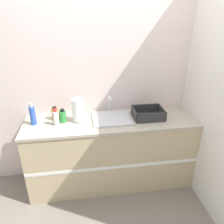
{
  "coord_description": "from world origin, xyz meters",
  "views": [
    {
      "loc": [
        -0.33,
        -1.99,
        2.09
      ],
      "look_at": [
        0.0,
        0.26,
        1.03
      ],
      "focal_mm": 35.0,
      "sensor_mm": 36.0,
      "label": 1
    }
  ],
  "objects_px": {
    "sink": "(112,117)",
    "bottle_blue": "(33,115)",
    "bottle_white_spray": "(56,118)",
    "paper_towel_roll": "(78,110)",
    "bottle_green": "(63,116)",
    "bottle_amber": "(55,114)",
    "dish_rack": "(148,115)"
  },
  "relations": [
    {
      "from": "sink",
      "to": "bottle_blue",
      "type": "relative_size",
      "value": 1.72
    },
    {
      "from": "bottle_white_spray",
      "to": "paper_towel_roll",
      "type": "bearing_deg",
      "value": 13.23
    },
    {
      "from": "sink",
      "to": "bottle_green",
      "type": "relative_size",
      "value": 2.79
    },
    {
      "from": "bottle_amber",
      "to": "bottle_white_spray",
      "type": "bearing_deg",
      "value": -81.04
    },
    {
      "from": "bottle_green",
      "to": "bottle_white_spray",
      "type": "relative_size",
      "value": 0.83
    },
    {
      "from": "dish_rack",
      "to": "bottle_green",
      "type": "relative_size",
      "value": 2.18
    },
    {
      "from": "bottle_amber",
      "to": "bottle_blue",
      "type": "bearing_deg",
      "value": -158.64
    },
    {
      "from": "paper_towel_roll",
      "to": "bottle_green",
      "type": "height_order",
      "value": "paper_towel_roll"
    },
    {
      "from": "dish_rack",
      "to": "bottle_blue",
      "type": "distance_m",
      "value": 1.34
    },
    {
      "from": "bottle_green",
      "to": "bottle_amber",
      "type": "bearing_deg",
      "value": 137.94
    },
    {
      "from": "bottle_white_spray",
      "to": "bottle_blue",
      "type": "height_order",
      "value": "bottle_blue"
    },
    {
      "from": "bottle_green",
      "to": "bottle_blue",
      "type": "relative_size",
      "value": 0.62
    },
    {
      "from": "bottle_green",
      "to": "paper_towel_roll",
      "type": "bearing_deg",
      "value": -1.12
    },
    {
      "from": "bottle_amber",
      "to": "paper_towel_roll",
      "type": "bearing_deg",
      "value": -18.01
    },
    {
      "from": "sink",
      "to": "bottle_amber",
      "type": "xyz_separation_m",
      "value": [
        -0.66,
        0.09,
        0.05
      ]
    },
    {
      "from": "bottle_green",
      "to": "bottle_blue",
      "type": "distance_m",
      "value": 0.33
    },
    {
      "from": "paper_towel_roll",
      "to": "bottle_green",
      "type": "distance_m",
      "value": 0.19
    },
    {
      "from": "bottle_green",
      "to": "bottle_blue",
      "type": "xyz_separation_m",
      "value": [
        -0.33,
        -0.01,
        0.04
      ]
    },
    {
      "from": "bottle_green",
      "to": "bottle_white_spray",
      "type": "bearing_deg",
      "value": -138.86
    },
    {
      "from": "bottle_white_spray",
      "to": "bottle_blue",
      "type": "bearing_deg",
      "value": 168.43
    },
    {
      "from": "bottle_white_spray",
      "to": "bottle_blue",
      "type": "relative_size",
      "value": 0.74
    },
    {
      "from": "paper_towel_roll",
      "to": "dish_rack",
      "type": "distance_m",
      "value": 0.84
    },
    {
      "from": "dish_rack",
      "to": "bottle_green",
      "type": "xyz_separation_m",
      "value": [
        -1.01,
        0.04,
        0.03
      ]
    },
    {
      "from": "sink",
      "to": "bottle_white_spray",
      "type": "relative_size",
      "value": 2.32
    },
    {
      "from": "sink",
      "to": "bottle_white_spray",
      "type": "bearing_deg",
      "value": -174.76
    },
    {
      "from": "paper_towel_roll",
      "to": "bottle_white_spray",
      "type": "height_order",
      "value": "paper_towel_roll"
    },
    {
      "from": "sink",
      "to": "bottle_white_spray",
      "type": "distance_m",
      "value": 0.65
    },
    {
      "from": "bottle_amber",
      "to": "bottle_blue",
      "type": "height_order",
      "value": "bottle_blue"
    },
    {
      "from": "paper_towel_roll",
      "to": "sink",
      "type": "bearing_deg",
      "value": 0.15
    },
    {
      "from": "dish_rack",
      "to": "bottle_white_spray",
      "type": "xyz_separation_m",
      "value": [
        -1.08,
        -0.03,
        0.05
      ]
    },
    {
      "from": "bottle_white_spray",
      "to": "bottle_green",
      "type": "bearing_deg",
      "value": 41.14
    },
    {
      "from": "sink",
      "to": "bottle_amber",
      "type": "bearing_deg",
      "value": 172.61
    }
  ]
}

